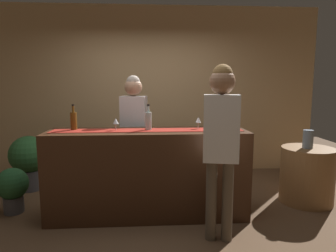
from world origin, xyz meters
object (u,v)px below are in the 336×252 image
object	(u,v)px
wine_bottle_clear	(148,120)
wine_glass_mid_counter	(215,120)
wine_glass_near_customer	(116,122)
customer_sipping	(221,133)
round_side_table	(307,175)
bartender	(134,123)
wine_bottle_amber	(74,120)
potted_plant_tall	(29,159)
potted_plant_small	(12,187)
wine_bottle_green	(227,120)
vase_on_side_table	(308,139)
wine_glass_far_end	(198,120)

from	to	relation	value
wine_bottle_clear	wine_glass_mid_counter	bearing A→B (deg)	1.69
wine_glass_near_customer	customer_sipping	size ratio (longest dim) A/B	0.08
round_side_table	bartender	bearing A→B (deg)	172.15
wine_bottle_amber	potted_plant_tall	distance (m)	1.45
potted_plant_small	wine_glass_mid_counter	bearing A→B (deg)	-2.68
wine_bottle_green	round_side_table	distance (m)	1.41
wine_bottle_clear	bartender	world-z (taller)	bartender
wine_bottle_amber	wine_glass_near_customer	bearing A→B (deg)	-8.52
potted_plant_tall	customer_sipping	bearing A→B (deg)	-33.27
wine_glass_near_customer	vase_on_side_table	xyz separation A→B (m)	(2.45, 0.23, -0.28)
wine_glass_far_end	customer_sipping	bearing A→B (deg)	-81.34
potted_plant_small	wine_bottle_clear	bearing A→B (deg)	-4.76
potted_plant_tall	bartender	bearing A→B (deg)	-14.82
wine_glass_near_customer	wine_glass_mid_counter	bearing A→B (deg)	2.29
bartender	wine_glass_mid_counter	bearing A→B (deg)	163.37
wine_glass_far_end	potted_plant_small	xyz separation A→B (m)	(-2.26, 0.10, -0.82)
vase_on_side_table	wine_bottle_clear	bearing A→B (deg)	-174.18
potted_plant_tall	wine_glass_near_customer	bearing A→B (deg)	-35.12
customer_sipping	round_side_table	bearing A→B (deg)	43.66
round_side_table	potted_plant_small	xyz separation A→B (m)	(-3.77, -0.09, -0.05)
wine_glass_mid_counter	potted_plant_tall	world-z (taller)	wine_glass_mid_counter
wine_bottle_amber	wine_glass_far_end	bearing A→B (deg)	-0.60
potted_plant_tall	potted_plant_small	xyz separation A→B (m)	(0.11, -0.82, -0.15)
bartender	vase_on_side_table	bearing A→B (deg)	-177.36
vase_on_side_table	potted_plant_small	size ratio (longest dim) A/B	0.43
vase_on_side_table	potted_plant_tall	xyz separation A→B (m)	(-3.85, 0.75, -0.39)
wine_glass_far_end	customer_sipping	size ratio (longest dim) A/B	0.08
wine_glass_mid_counter	bartender	xyz separation A→B (m)	(-0.99, 0.52, -0.10)
wine_bottle_clear	vase_on_side_table	distance (m)	2.10
wine_bottle_green	potted_plant_small	distance (m)	2.74
wine_glass_near_customer	customer_sipping	world-z (taller)	customer_sipping
wine_bottle_clear	customer_sipping	bearing A→B (deg)	-43.48
wine_glass_mid_counter	customer_sipping	size ratio (longest dim) A/B	0.08
customer_sipping	bartender	bearing A→B (deg)	137.74
wine_glass_mid_counter	vase_on_side_table	distance (m)	1.32
wine_glass_far_end	bartender	xyz separation A→B (m)	(-0.79, 0.51, -0.10)
wine_glass_mid_counter	round_side_table	distance (m)	1.53
wine_bottle_amber	wine_glass_far_end	world-z (taller)	wine_bottle_amber
bartender	customer_sipping	xyz separation A→B (m)	(0.90, -1.21, 0.06)
potted_plant_small	wine_bottle_amber	bearing A→B (deg)	-6.32
wine_glass_near_customer	wine_glass_mid_counter	size ratio (longest dim) A/B	1.00
wine_bottle_clear	round_side_table	size ratio (longest dim) A/B	0.41
potted_plant_tall	potted_plant_small	bearing A→B (deg)	-82.30
wine_glass_mid_counter	wine_glass_far_end	bearing A→B (deg)	176.55
wine_glass_mid_counter	bartender	distance (m)	1.13
wine_glass_mid_counter	wine_glass_far_end	distance (m)	0.20
wine_glass_near_customer	potted_plant_tall	bearing A→B (deg)	144.88
wine_bottle_green	bartender	size ratio (longest dim) A/B	0.18
wine_glass_mid_counter	customer_sipping	distance (m)	0.70
wine_glass_near_customer	vase_on_side_table	distance (m)	2.48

